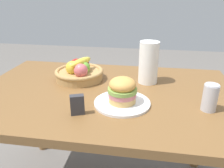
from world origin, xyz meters
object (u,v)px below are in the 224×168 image
(paper_towel_roll, at_px, (149,63))
(napkin_holder, at_px, (77,105))
(sandwich, at_px, (122,90))
(soda_can, at_px, (210,98))
(fruit_basket, at_px, (79,72))
(plate, at_px, (122,103))

(paper_towel_roll, relative_size, napkin_holder, 2.67)
(sandwich, height_order, napkin_holder, sandwich)
(soda_can, relative_size, fruit_basket, 0.43)
(plate, height_order, soda_can, soda_can)
(paper_towel_roll, xyz_separation_m, napkin_holder, (-0.30, -0.42, -0.07))
(fruit_basket, bearing_deg, plate, -43.26)
(sandwich, height_order, soda_can, sandwich)
(plate, height_order, napkin_holder, napkin_holder)
(fruit_basket, bearing_deg, soda_can, -21.63)
(sandwich, bearing_deg, plate, 180.00)
(fruit_basket, bearing_deg, sandwich, -43.26)
(plate, relative_size, sandwich, 1.95)
(soda_can, relative_size, napkin_holder, 1.40)
(paper_towel_roll, bearing_deg, plate, -111.21)
(sandwich, distance_m, fruit_basket, 0.40)
(fruit_basket, distance_m, paper_towel_roll, 0.41)
(plate, bearing_deg, fruit_basket, 136.74)
(plate, distance_m, soda_can, 0.39)
(sandwich, height_order, fruit_basket, fruit_basket)
(napkin_holder, bearing_deg, sandwich, 13.20)
(paper_towel_roll, height_order, napkin_holder, paper_towel_roll)
(soda_can, height_order, paper_towel_roll, paper_towel_roll)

